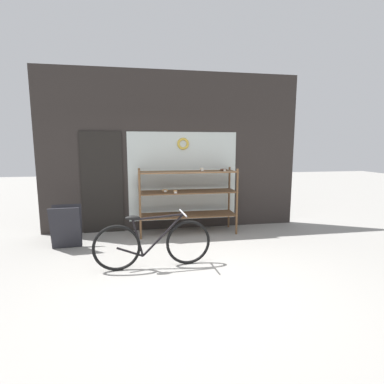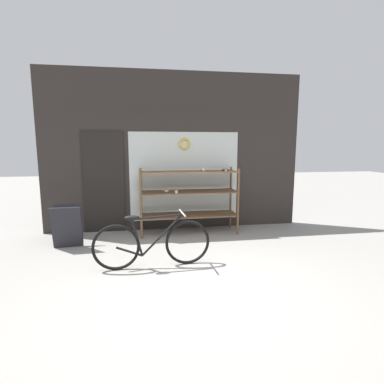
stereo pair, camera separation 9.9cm
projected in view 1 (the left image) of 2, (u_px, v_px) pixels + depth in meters
name	position (u px, v px, depth m)	size (l,w,h in m)	color
ground_plane	(197.00, 280.00, 4.10)	(30.00, 30.00, 0.00)	gray
storefront_facade	(172.00, 154.00, 6.41)	(5.53, 0.13, 3.35)	#2D2826
display_case	(188.00, 194.00, 6.16)	(1.99, 0.59, 1.36)	brown
bicycle	(153.00, 244.00, 4.46)	(1.76, 0.46, 0.82)	black
sandwich_board	(66.00, 227.00, 5.31)	(0.52, 0.41, 0.76)	#232328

